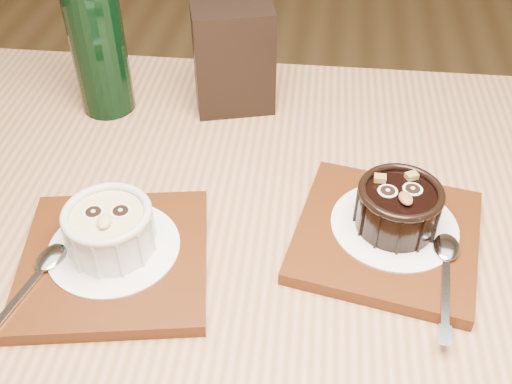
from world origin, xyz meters
TOP-DOWN VIEW (x-y plane):
  - table at (-0.06, -0.23)m, footprint 1.22×0.83m
  - tray_left at (-0.21, -0.25)m, footprint 0.21×0.21m
  - doily_left at (-0.21, -0.24)m, footprint 0.13×0.13m
  - ramekin_white at (-0.21, -0.24)m, footprint 0.09×0.09m
  - spoon_left at (-0.27, -0.30)m, footprint 0.05×0.14m
  - tray_right at (0.06, -0.18)m, footprint 0.21×0.21m
  - doily_right at (0.07, -0.17)m, footprint 0.13×0.13m
  - ramekin_dark at (0.07, -0.17)m, footprint 0.09×0.09m
  - spoon_right at (0.11, -0.24)m, footprint 0.04×0.14m
  - condiment_stand at (-0.14, 0.04)m, footprint 0.11×0.09m
  - green_bottle at (-0.30, 0.02)m, footprint 0.07×0.07m

SIDE VIEW (x-z plane):
  - table at x=-0.06m, z-range 0.28..1.03m
  - tray_left at x=-0.21m, z-range 0.75..0.76m
  - tray_right at x=0.06m, z-range 0.75..0.76m
  - doily_left at x=-0.21m, z-range 0.77..0.77m
  - doily_right at x=0.07m, z-range 0.77..0.77m
  - spoon_left at x=-0.27m, z-range 0.77..0.77m
  - spoon_right at x=0.11m, z-range 0.77..0.77m
  - ramekin_dark at x=0.07m, z-range 0.77..0.82m
  - ramekin_white at x=-0.21m, z-range 0.77..0.82m
  - condiment_stand at x=-0.14m, z-range 0.75..0.89m
  - green_bottle at x=-0.30m, z-range 0.72..0.98m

